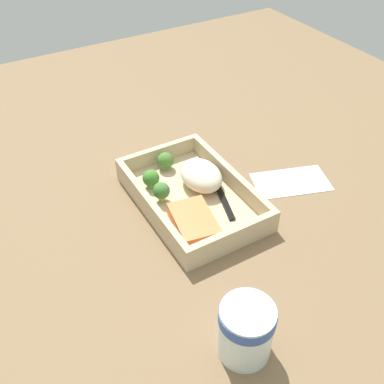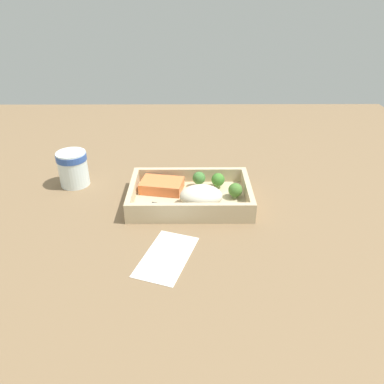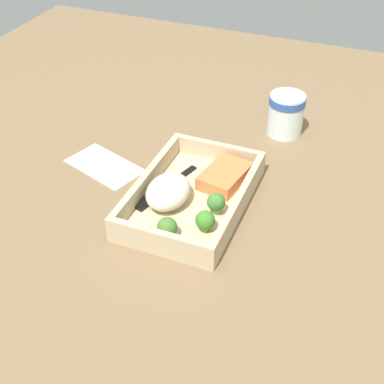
{
  "view_description": "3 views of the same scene",
  "coord_description": "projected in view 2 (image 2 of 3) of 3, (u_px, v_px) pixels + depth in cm",
  "views": [
    {
      "loc": [
        -54.06,
        31.51,
        55.92
      ],
      "look_at": [
        0.0,
        0.0,
        2.7
      ],
      "focal_mm": 42.0,
      "sensor_mm": 36.0,
      "label": 1
    },
    {
      "loc": [
        -0.42,
        -75.49,
        45.42
      ],
      "look_at": [
        0.0,
        0.0,
        2.7
      ],
      "focal_mm": 35.0,
      "sensor_mm": 36.0,
      "label": 2
    },
    {
      "loc": [
        67.5,
        27.22,
        59.25
      ],
      "look_at": [
        0.0,
        0.0,
        2.7
      ],
      "focal_mm": 50.0,
      "sensor_mm": 36.0,
      "label": 3
    }
  ],
  "objects": [
    {
      "name": "takeout_tray",
      "position": [
        192.0,
        200.0,
        0.88
      ],
      "size": [
        27.95,
        18.26,
        1.2
      ],
      "primitive_type": "cube",
      "color": "#C7B18A",
      "rests_on": "ground_plane"
    },
    {
      "name": "fork",
      "position": [
        191.0,
        210.0,
        0.82
      ],
      "size": [
        15.61,
        6.11,
        0.44
      ],
      "color": "black",
      "rests_on": "takeout_tray"
    },
    {
      "name": "mashed_potatoes",
      "position": [
        203.0,
        196.0,
        0.83
      ],
      "size": [
        9.58,
        7.22,
        4.71
      ],
      "primitive_type": "ellipsoid",
      "color": "beige",
      "rests_on": "takeout_tray"
    },
    {
      "name": "broccoli_floret_1",
      "position": [
        237.0,
        190.0,
        0.87
      ],
      "size": [
        3.28,
        3.28,
        3.64
      ],
      "color": "#85A667",
      "rests_on": "takeout_tray"
    },
    {
      "name": "salmon_fillet",
      "position": [
        164.0,
        186.0,
        0.9
      ],
      "size": [
        10.85,
        8.18,
        2.53
      ],
      "primitive_type": "cube",
      "rotation": [
        0.0,
        0.0,
        -0.18
      ],
      "color": "orange",
      "rests_on": "takeout_tray"
    },
    {
      "name": "broccoli_floret_2",
      "position": [
        201.0,
        178.0,
        0.91
      ],
      "size": [
        3.11,
        3.11,
        4.03
      ],
      "color": "#84AE64",
      "rests_on": "takeout_tray"
    },
    {
      "name": "receipt_slip",
      "position": [
        169.0,
        256.0,
        0.71
      ],
      "size": [
        12.49,
        16.58,
        0.24
      ],
      "primitive_type": "cube",
      "rotation": [
        0.0,
        0.0,
        -0.33
      ],
      "color": "white",
      "rests_on": "ground_plane"
    },
    {
      "name": "tray_rim",
      "position": [
        192.0,
        191.0,
        0.87
      ],
      "size": [
        27.95,
        18.26,
        3.42
      ],
      "color": "#C7B18A",
      "rests_on": "takeout_tray"
    },
    {
      "name": "broccoli_floret_3",
      "position": [
        220.0,
        180.0,
        0.91
      ],
      "size": [
        3.22,
        3.22,
        3.72
      ],
      "color": "#789E5C",
      "rests_on": "takeout_tray"
    },
    {
      "name": "ground_plane",
      "position": [
        192.0,
        206.0,
        0.89
      ],
      "size": [
        160.0,
        160.0,
        2.0
      ],
      "primitive_type": "cube",
      "color": "brown"
    },
    {
      "name": "paper_cup",
      "position": [
        75.0,
        167.0,
        0.93
      ],
      "size": [
        7.42,
        7.42,
        8.82
      ],
      "color": "white",
      "rests_on": "ground_plane"
    }
  ]
}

